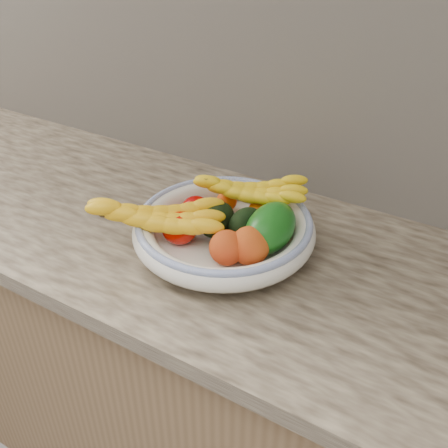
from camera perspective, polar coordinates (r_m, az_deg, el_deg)
kitchen_counter at (r=1.41m, az=0.55°, el=-16.53°), size 2.44×0.66×1.40m
fruit_bowl at (r=1.06m, az=-0.00°, el=-0.51°), size 0.39×0.39×0.08m
clementine_back_left at (r=1.15m, az=0.30°, el=2.65°), size 0.06×0.06×0.04m
clementine_back_right at (r=1.12m, az=4.00°, el=1.64°), size 0.06×0.06×0.04m
tomato_left at (r=1.10m, az=-3.22°, el=1.66°), size 0.08×0.08×0.06m
tomato_near_left at (r=1.05m, az=-5.09°, el=-0.43°), size 0.08×0.08×0.07m
avocado_center at (r=1.06m, az=-0.84°, el=0.51°), size 0.08×0.11×0.07m
avocado_right at (r=1.06m, az=2.46°, el=0.13°), size 0.07×0.10×0.06m
green_mango at (r=1.02m, az=5.32°, el=-0.48°), size 0.12×0.14×0.13m
peach_front at (r=0.98m, az=0.33°, el=-2.72°), size 0.09×0.09×0.07m
peach_right at (r=0.98m, az=2.99°, el=-2.49°), size 0.09×0.09×0.08m
banana_bunch_back at (r=1.11m, az=2.92°, el=3.46°), size 0.29×0.19×0.08m
banana_bunch_front at (r=1.04m, az=-7.72°, el=0.43°), size 0.32×0.25×0.08m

